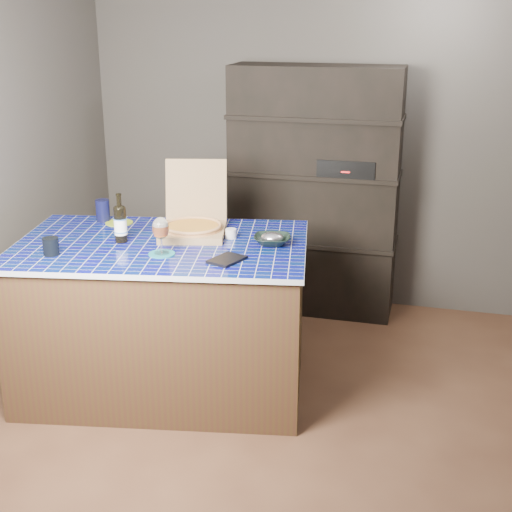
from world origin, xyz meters
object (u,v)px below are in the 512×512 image
(mead_bottle, at_px, (120,223))
(wine_glass, at_px, (161,229))
(kitchen_island, at_px, (164,316))
(pizza_box, at_px, (193,225))
(dvd_case, at_px, (227,260))
(bowl, at_px, (272,240))

(mead_bottle, height_order, wine_glass, mead_bottle)
(kitchen_island, xyz_separation_m, pizza_box, (0.13, 0.20, 0.51))
(wine_glass, xyz_separation_m, dvd_case, (0.37, -0.01, -0.14))
(bowl, bearing_deg, wine_glass, -148.94)
(mead_bottle, xyz_separation_m, wine_glass, (0.31, -0.15, 0.03))
(pizza_box, relative_size, wine_glass, 2.57)
(pizza_box, relative_size, mead_bottle, 1.84)
(dvd_case, bearing_deg, bowl, 84.51)
(kitchen_island, relative_size, mead_bottle, 6.35)
(wine_glass, bearing_deg, bowl, 31.06)
(dvd_case, bearing_deg, kitchen_island, 176.82)
(wine_glass, relative_size, bowl, 0.98)
(pizza_box, xyz_separation_m, bowl, (0.49, -0.06, -0.03))
(kitchen_island, distance_m, bowl, 0.79)
(bowl, bearing_deg, pizza_box, 172.60)
(mead_bottle, xyz_separation_m, dvd_case, (0.68, -0.16, -0.10))
(pizza_box, height_order, mead_bottle, pizza_box)
(kitchen_island, bearing_deg, bowl, 2.38)
(kitchen_island, xyz_separation_m, bowl, (0.62, 0.14, 0.48))
(wine_glass, height_order, bowl, wine_glass)
(bowl, bearing_deg, kitchen_island, -167.60)
(pizza_box, xyz_separation_m, mead_bottle, (-0.35, -0.24, 0.05))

